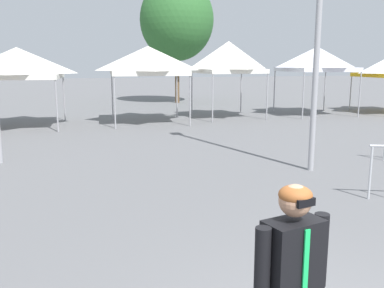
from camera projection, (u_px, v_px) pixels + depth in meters
canopy_tent_behind_left at (17, 63)px, 16.84m from camera, size 3.52×3.52×3.18m
canopy_tent_center at (148, 61)px, 18.21m from camera, size 3.37×3.37×3.28m
canopy_tent_right_of_center at (229, 57)px, 19.84m from camera, size 3.02×3.02×3.56m
canopy_tent_far_right at (317, 59)px, 20.94m from camera, size 3.17×3.17×3.35m
person_foreground at (291, 285)px, 3.05m from camera, size 0.64×0.33×1.78m
tree_behind_tents_left at (177, 20)px, 26.72m from camera, size 4.64×4.64×7.76m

